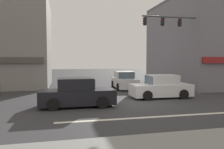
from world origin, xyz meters
TOP-DOWN VIEW (x-y plane):
  - ground_plane at (0.00, 0.00)m, footprint 120.00×120.00m
  - lane_marking_stripe at (0.00, -3.50)m, footprint 9.00×0.24m
  - building_right_corner at (11.45, 8.08)m, footprint 10.34×11.21m
  - utility_pole_far_right at (8.57, 7.11)m, footprint 1.40×0.22m
  - traffic_light_mast at (5.31, 3.27)m, footprint 4.89×0.32m
  - sedan_approaching_near at (-3.35, -0.37)m, footprint 4.11×1.90m
  - sedan_crossing_leftbound at (2.46, 1.29)m, footprint 4.13×1.93m
  - sedan_waiting_far at (1.40, 6.71)m, footprint 2.03×4.18m

SIDE VIEW (x-z plane):
  - ground_plane at x=0.00m, z-range 0.00..0.00m
  - lane_marking_stripe at x=0.00m, z-range 0.00..0.01m
  - sedan_approaching_near at x=-3.35m, z-range -0.08..1.50m
  - sedan_crossing_leftbound at x=2.46m, z-range -0.08..1.50m
  - sedan_waiting_far at x=1.40m, z-range -0.08..1.50m
  - traffic_light_mast at x=5.31m, z-range 1.20..7.40m
  - building_right_corner at x=11.45m, z-range 0.00..8.79m
  - utility_pole_far_right at x=8.57m, z-range 0.15..9.02m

